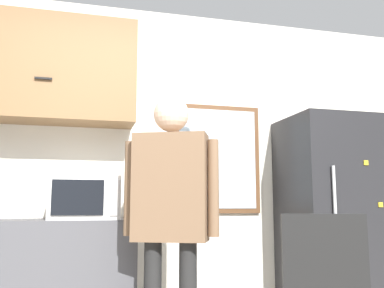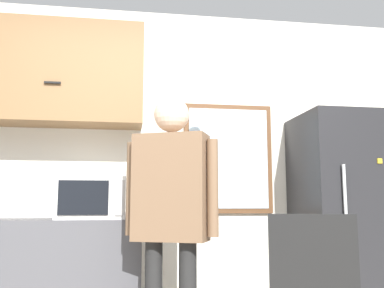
# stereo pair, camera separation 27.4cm
# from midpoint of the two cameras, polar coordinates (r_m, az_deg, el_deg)

# --- Properties ---
(back_wall) EXTENTS (6.00, 0.06, 2.70)m
(back_wall) POSITION_cam_midpoint_polar(r_m,az_deg,el_deg) (3.58, -2.55, -3.11)
(back_wall) COLOR silver
(back_wall) RESTS_ON ground_plane
(upper_cabinets) EXTENTS (2.06, 0.36, 0.81)m
(upper_cabinets) POSITION_cam_midpoint_polar(r_m,az_deg,el_deg) (3.58, -21.26, 8.99)
(upper_cabinets) COLOR olive
(microwave) EXTENTS (0.48, 0.37, 0.30)m
(microwave) POSITION_cam_midpoint_polar(r_m,az_deg,el_deg) (3.16, -10.79, -7.09)
(microwave) COLOR white
(microwave) RESTS_ON counter
(person) EXTENTS (0.57, 0.39, 1.74)m
(person) POSITION_cam_midpoint_polar(r_m,az_deg,el_deg) (2.72, 0.07, -7.53)
(person) COLOR black
(person) RESTS_ON ground_plane
(refrigerator) EXTENTS (0.73, 0.70, 1.76)m
(refrigerator) POSITION_cam_midpoint_polar(r_m,az_deg,el_deg) (3.68, 22.11, -10.04)
(refrigerator) COLOR #232326
(refrigerator) RESTS_ON ground_plane
(window) EXTENTS (0.76, 0.05, 0.92)m
(window) POSITION_cam_midpoint_polar(r_m,az_deg,el_deg) (3.66, 7.00, -1.89)
(window) COLOR brown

